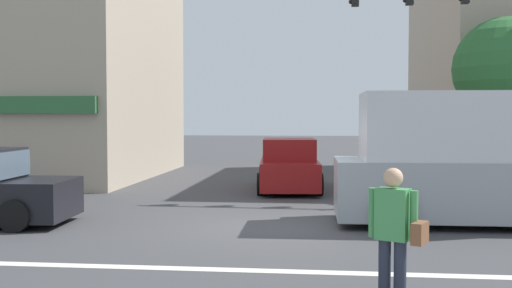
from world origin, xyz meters
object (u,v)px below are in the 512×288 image
Objects in this scene: utility_pole_near_left at (45,69)px; traffic_light_mast at (479,39)px; street_tree at (505,69)px; pedestrian_foreground_with_bag at (395,232)px; box_truck_waiting_far at (462,165)px; sedan_crossing_center at (289,167)px.

utility_pole_near_left is 1.14× the size of traffic_light_mast.
pedestrian_foreground_with_bag is at bearing -111.93° from street_tree.
sedan_crossing_center is (-3.87, 5.51, -0.54)m from box_truck_waiting_far.
street_tree is at bearing 43.90° from traffic_light_mast.
utility_pole_near_left is at bearing 157.60° from box_truck_waiting_far.
traffic_light_mast is 10.82m from pedestrian_foreground_with_bag.
sedan_crossing_center is at bearing 6.91° from utility_pole_near_left.
sedan_crossing_center is (-6.07, 0.86, -2.86)m from street_tree.
sedan_crossing_center is at bearing 161.04° from traffic_light_mast.
pedestrian_foreground_with_bag is (-4.28, -10.63, -2.62)m from street_tree.
street_tree is 11.76m from pedestrian_foreground_with_bag.
street_tree is 13.40m from utility_pole_near_left.
sedan_crossing_center is at bearing 98.84° from pedestrian_foreground_with_bag.
sedan_crossing_center is (7.34, 0.89, -2.98)m from utility_pole_near_left.
utility_pole_near_left reaches higher than street_tree.
traffic_light_mast is at bearing -4.01° from utility_pole_near_left.
street_tree is 0.81× the size of traffic_light_mast.
traffic_light_mast is 6.50m from sedan_crossing_center.
utility_pole_near_left is at bearing -173.09° from sedan_crossing_center.
street_tree is 0.89× the size of box_truck_waiting_far.
box_truck_waiting_far is 6.76m from sedan_crossing_center.
street_tree is 0.71× the size of utility_pole_near_left.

